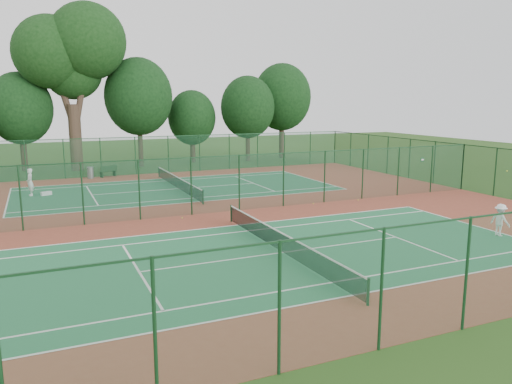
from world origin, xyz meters
The scene contains 20 objects.
ground centered at (0.00, 0.00, 0.00)m, with size 120.00×120.00×0.00m, color #264917.
red_pad centered at (0.00, 0.00, 0.01)m, with size 40.00×36.00×0.01m, color brown.
court_near centered at (0.00, -9.00, 0.01)m, with size 23.77×10.97×0.01m, color #216B3F.
court_far centered at (0.00, 9.00, 0.01)m, with size 23.77×10.97×0.01m, color #1E613A.
fence_north centered at (0.00, 18.00, 1.76)m, with size 40.00×0.09×3.50m.
fence_south centered at (0.00, -18.00, 1.76)m, with size 40.00×0.09×3.50m.
fence_east centered at (20.00, 0.00, 1.76)m, with size 0.09×36.00×3.50m.
fence_divider centered at (0.00, 0.00, 1.76)m, with size 40.00×0.09×3.50m.
tennis_net_near centered at (0.00, -9.00, 0.54)m, with size 0.10×12.90×0.97m.
tennis_net_far centered at (0.00, 9.00, 0.54)m, with size 0.10×12.90×0.97m.
player_near centered at (11.38, -10.87, 0.84)m, with size 1.06×0.61×1.64m, color white.
player_far centered at (-10.42, 10.48, 1.00)m, with size 0.72×0.47×1.96m, color white.
trash_bin centered at (-5.64, 17.27, 0.51)m, with size 0.56×0.56×1.00m, color slate.
bench centered at (-4.09, 17.53, 0.53)m, with size 1.69×1.12×1.01m.
kit_bag centered at (-9.42, 10.21, 0.15)m, with size 0.73×0.27×0.27m, color white.
stray_ball_a centered at (6.73, -0.23, 0.04)m, with size 0.06×0.06×0.06m, color yellow.
stray_ball_b centered at (10.15, -0.44, 0.05)m, with size 0.07×0.07×0.07m, color #C0E034.
stray_ball_c centered at (-2.34, -0.71, 0.04)m, with size 0.07×0.07×0.07m, color #D6F138.
big_tree centered at (-6.18, 23.36, 11.27)m, with size 10.36×7.58×15.91m.
evergreen_row centered at (0.50, 24.25, 0.00)m, with size 39.00×5.00×12.00m, color black, non-canonical shape.
Camera 1 is at (-9.78, -28.32, 6.80)m, focal length 35.00 mm.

